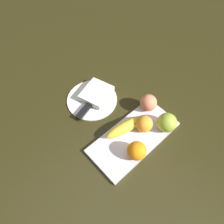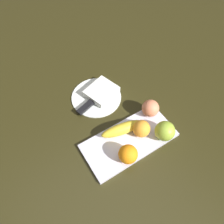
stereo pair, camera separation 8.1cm
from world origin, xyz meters
name	(u,v)px [view 1 (the left image)]	position (x,y,z in m)	size (l,w,h in m)	color
ground_plane	(127,144)	(0.00, 0.00, 0.00)	(2.40, 2.40, 0.00)	#2B2710
fruit_tray	(135,138)	(0.03, 0.00, 0.01)	(0.33, 0.16, 0.01)	silver
apple	(167,123)	(0.14, -0.05, 0.05)	(0.07, 0.07, 0.07)	#94B134
banana	(126,127)	(0.03, 0.04, 0.03)	(0.16, 0.04, 0.04)	yellow
orange_near_apple	(143,123)	(0.08, 0.00, 0.04)	(0.06, 0.06, 0.06)	orange
orange_near_banana	(137,151)	(-0.01, -0.05, 0.05)	(0.06, 0.06, 0.06)	orange
peach	(148,103)	(0.16, 0.05, 0.05)	(0.06, 0.06, 0.06)	#DE7D59
dinner_plate	(92,99)	(0.03, 0.23, 0.00)	(0.20, 0.20, 0.01)	white
folded_napkin	(96,93)	(0.06, 0.23, 0.02)	(0.12, 0.10, 0.02)	white
knife	(87,107)	(-0.01, 0.21, 0.01)	(0.18, 0.07, 0.01)	silver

